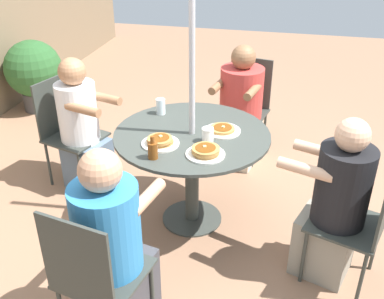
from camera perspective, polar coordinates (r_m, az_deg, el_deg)
name	(u,v)px	position (r m, az deg, el deg)	size (l,w,h in m)	color
ground_plane	(192,218)	(3.61, 0.00, -8.75)	(12.00, 12.00, 0.00)	#8C664C
patio_table	(192,151)	(3.27, 0.00, -0.21)	(1.12, 1.12, 0.76)	#383D38
umbrella_pole	(192,78)	(3.04, 0.00, 9.07)	(0.04, 0.04, 2.35)	#ADADB2
patio_chair_north	(93,273)	(2.47, -12.42, -15.03)	(0.50, 0.50, 0.93)	#333833
diner_north	(112,250)	(2.57, -10.10, -12.41)	(0.55, 0.44, 1.17)	#3D3D42
patio_chair_east	(363,217)	(2.96, 20.93, -8.06)	(0.55, 0.55, 0.93)	#333833
diner_east	(334,207)	(2.98, 17.63, -7.00)	(0.47, 0.58, 1.15)	gray
patio_chair_south	(246,102)	(4.35, 6.86, 5.95)	(0.51, 0.51, 0.93)	#333833
diner_south	(239,111)	(4.20, 6.05, 4.82)	(0.57, 0.47, 1.12)	beige
patio_chair_west	(66,126)	(4.00, -15.67, 2.87)	(0.53, 0.53, 0.93)	#333833
diner_west	(82,129)	(3.88, -13.79, 2.49)	(0.44, 0.54, 1.15)	slate
pancake_plate_a	(222,130)	(3.22, 3.88, 2.52)	(0.26, 0.26, 0.05)	silver
pancake_plate_b	(160,142)	(3.05, -4.06, 1.02)	(0.26, 0.26, 0.06)	silver
pancake_plate_c	(206,152)	(2.91, 1.74, -0.30)	(0.26, 0.26, 0.07)	silver
syrup_bottle	(153,150)	(2.87, -5.00, -0.02)	(0.09, 0.07, 0.16)	brown
coffee_cup	(208,135)	(3.07, 2.01, 1.86)	(0.08, 0.08, 0.10)	white
drinking_glass_a	(161,106)	(3.49, -3.99, 5.48)	(0.07, 0.07, 0.12)	silver
potted_shrub	(34,72)	(5.62, -19.44, 9.31)	(0.66, 0.66, 0.83)	#3D3D3F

